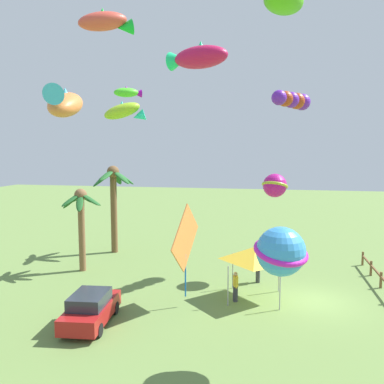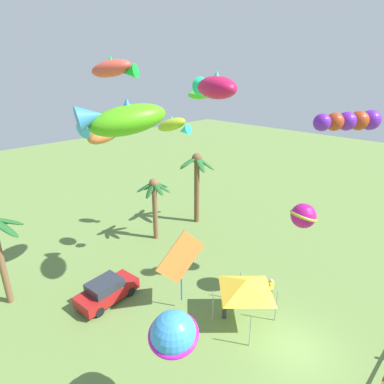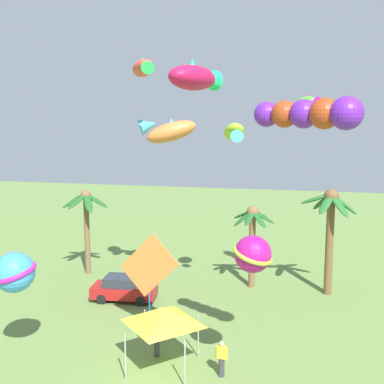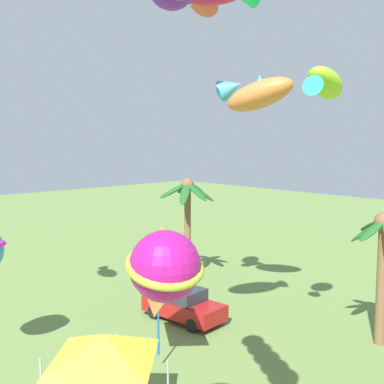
{
  "view_description": "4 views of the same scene",
  "coord_description": "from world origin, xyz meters",
  "views": [
    {
      "loc": [
        -20.89,
        2.44,
        7.98
      ],
      "look_at": [
        -1.63,
        6.28,
        5.87
      ],
      "focal_mm": 36.65,
      "sensor_mm": 36.0,
      "label": 1
    },
    {
      "loc": [
        -12.98,
        -5.21,
        13.78
      ],
      "look_at": [
        -1.29,
        6.32,
        7.53
      ],
      "focal_mm": 30.02,
      "sensor_mm": 36.0,
      "label": 2
    },
    {
      "loc": [
        5.43,
        -15.83,
        10.95
      ],
      "look_at": [
        0.32,
        6.48,
        7.49
      ],
      "focal_mm": 44.3,
      "sensor_mm": 36.0,
      "label": 3
    },
    {
      "loc": [
        11.07,
        -3.96,
        8.37
      ],
      "look_at": [
        0.29,
        6.11,
        6.72
      ],
      "focal_mm": 44.87,
      "sensor_mm": 36.0,
      "label": 4
    }
  ],
  "objects": [
    {
      "name": "kite_fish_5",
      "position": [
        -3.27,
        10.0,
        13.85
      ],
      "size": [
        2.13,
        2.72,
        1.2
      ],
      "color": "#DB493A"
    },
    {
      "name": "kite_ball_8",
      "position": [
        3.75,
        2.12,
        5.79
      ],
      "size": [
        2.04,
        2.06,
        1.47
      ],
      "color": "#B2157F"
    },
    {
      "name": "palm_tree_2",
      "position": [
        -9.27,
        14.65,
        4.66
      ],
      "size": [
        3.39,
        3.46,
        6.11
      ],
      "color": "brown",
      "rests_on": "ground"
    },
    {
      "name": "spectator_0",
      "position": [
        -0.82,
        4.1,
        0.81
      ],
      "size": [
        0.54,
        0.32,
        1.59
      ],
      "color": "#38383D",
      "rests_on": "ground"
    },
    {
      "name": "palm_tree_0",
      "position": [
        2.55,
        14.52,
        3.98
      ],
      "size": [
        2.9,
        2.81,
        5.48
      ],
      "color": "brown",
      "rests_on": "ground"
    },
    {
      "name": "kite_fish_1",
      "position": [
        -2.6,
        12.6,
        10.34
      ],
      "size": [
        3.93,
        2.31,
        2.02
      ],
      "color": "orange"
    },
    {
      "name": "festival_tent",
      "position": [
        -0.21,
        3.12,
        2.47
      ],
      "size": [
        2.86,
        2.86,
        2.85
      ],
      "color": "#9E9EA3",
      "rests_on": "ground"
    },
    {
      "name": "kite_diamond_6",
      "position": [
        -1.97,
        6.55,
        3.51
      ],
      "size": [
        3.37,
        0.7,
        4.77
      ],
      "color": "orange"
    },
    {
      "name": "kite_fish_7",
      "position": [
        1.73,
        11.08,
        10.28
      ],
      "size": [
        1.68,
        2.77,
        1.47
      ],
      "color": "#9BD126"
    },
    {
      "name": "parked_car_0",
      "position": [
        -4.88,
        10.36,
        0.75
      ],
      "size": [
        4.05,
        2.07,
        1.51
      ],
      "color": "#A51919",
      "rests_on": "ground"
    }
  ]
}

